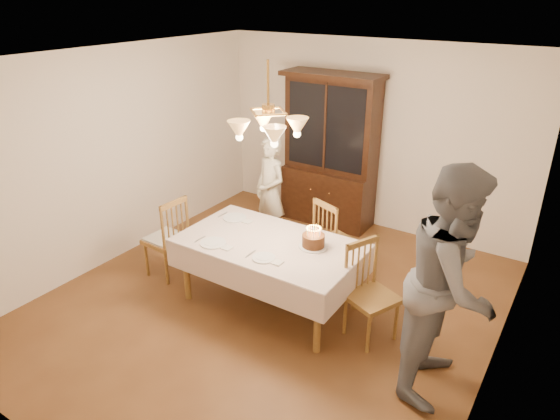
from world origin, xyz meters
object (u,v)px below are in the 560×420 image
Objects in this scene: dining_table at (270,248)px; chair_far_side at (335,243)px; elderly_woman at (270,192)px; china_hutch at (330,153)px; birthday_cake at (313,241)px.

chair_far_side is (0.33, 0.89, -0.24)m from dining_table.
elderly_woman reaches higher than dining_table.
dining_table is at bearing -77.77° from china_hutch.
dining_table is at bearing -33.35° from elderly_woman.
chair_far_side reaches higher than birthday_cake.
birthday_cake reaches higher than dining_table.
dining_table is 0.98m from chair_far_side.
birthday_cake is at bearing -17.44° from elderly_woman.
china_hutch is 1.13m from elderly_woman.
china_hutch is at bearing 95.80° from elderly_woman.
china_hutch is 2.30m from birthday_cake.
china_hutch is at bearing 120.85° from chair_far_side.
elderly_woman is at bearing 164.14° from chair_far_side.
chair_far_side is 1.22m from elderly_woman.
birthday_cake is (0.92, -2.10, -0.22)m from china_hutch.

